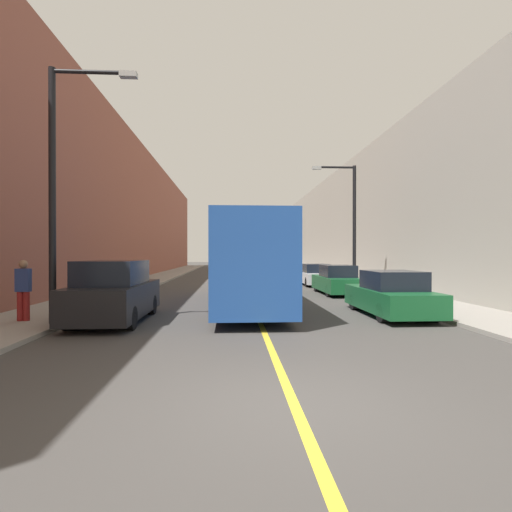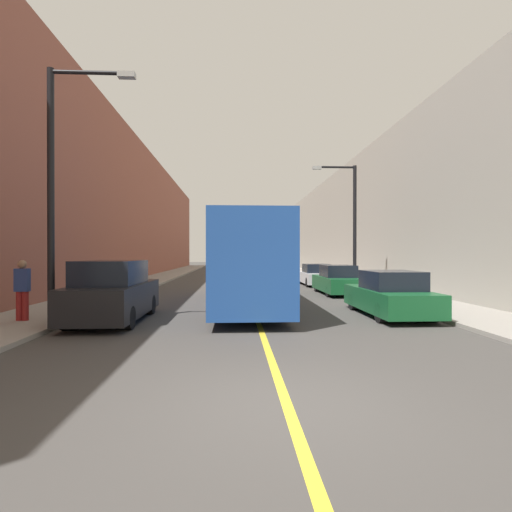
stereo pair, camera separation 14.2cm
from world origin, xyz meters
The scene contains 14 objects.
ground_plane centered at (0.00, 0.00, 0.00)m, with size 200.00×200.00×0.00m, color #3F3D3A.
sidewalk_left centered at (-7.26, 30.00, 0.06)m, with size 2.98×72.00×0.12m, color gray.
sidewalk_right centered at (7.26, 30.00, 0.06)m, with size 2.98×72.00×0.12m, color gray.
building_row_left centered at (-10.76, 30.00, 5.95)m, with size 4.00×72.00×11.89m, color brown.
building_row_right centered at (10.76, 30.00, 4.92)m, with size 4.00×72.00×9.84m, color gray.
road_center_line centered at (0.00, 30.00, 0.00)m, with size 0.16×72.00×0.01m, color gold.
bus centered at (-0.24, 10.95, 1.84)m, with size 2.52×11.71×3.44m.
parked_suv_left centered at (-4.58, 7.26, 0.89)m, with size 1.94×4.75×1.93m.
car_right_near centered at (4.62, 7.93, 0.70)m, with size 1.88×4.63×1.56m.
car_right_mid centered at (4.70, 15.34, 0.70)m, with size 1.76×4.61×1.55m.
car_right_far centered at (4.77, 21.27, 0.67)m, with size 1.78×4.64×1.47m.
street_lamp_left centered at (-5.85, 6.34, 4.35)m, with size 2.52×0.24×7.41m.
street_lamp_right centered at (5.84, 16.70, 4.15)m, with size 2.52×0.24×7.02m.
pedestrian centered at (-7.16, 6.87, 1.07)m, with size 0.40×0.26×1.83m.
Camera 2 is at (-0.74, -5.55, 2.14)m, focal length 28.00 mm.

